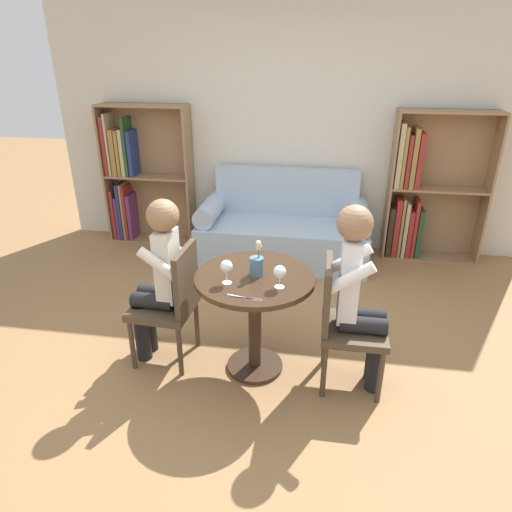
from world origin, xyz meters
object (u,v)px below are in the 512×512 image
at_px(chair_left, 172,300).
at_px(flower_vase, 257,264).
at_px(person_right, 360,294).
at_px(person_left, 158,276).
at_px(bookshelf_left, 137,176).
at_px(couch, 283,231).
at_px(wine_glass_right, 280,273).
at_px(chair_right, 343,320).
at_px(wine_glass_left, 226,267).
at_px(bookshelf_right, 421,194).

distance_m(chair_left, flower_vase, 0.69).
bearing_deg(chair_left, flower_vase, 92.94).
distance_m(chair_left, person_right, 1.29).
bearing_deg(person_left, person_right, 90.12).
bearing_deg(person_right, flower_vase, 84.43).
distance_m(person_left, person_right, 1.36).
relative_size(bookshelf_left, person_left, 1.26).
height_order(couch, chair_left, couch).
relative_size(chair_left, wine_glass_right, 6.03).
xyz_separation_m(person_right, flower_vase, (-0.67, 0.06, 0.13)).
bearing_deg(wine_glass_right, chair_right, 11.41).
bearing_deg(chair_left, wine_glass_right, 82.19).
xyz_separation_m(couch, flower_vase, (0.01, -1.91, 0.51)).
bearing_deg(bookshelf_left, person_left, -64.46).
relative_size(chair_left, wine_glass_left, 5.63).
bearing_deg(chair_left, bookshelf_left, -149.46).
relative_size(chair_right, person_right, 0.70).
height_order(couch, bookshelf_left, bookshelf_left).
distance_m(bookshelf_right, person_left, 3.01).
xyz_separation_m(chair_left, chair_right, (1.19, -0.07, 0.00)).
bearing_deg(bookshelf_right, wine_glass_right, -118.05).
distance_m(bookshelf_left, wine_glass_right, 3.00).
distance_m(couch, chair_right, 2.07).
relative_size(chair_left, person_right, 0.70).
distance_m(couch, bookshelf_left, 1.79).
height_order(chair_left, wine_glass_left, wine_glass_left).
xyz_separation_m(chair_right, flower_vase, (-0.58, 0.06, 0.33)).
bearing_deg(person_right, person_left, 86.67).
bearing_deg(wine_glass_left, bookshelf_right, 55.82).
bearing_deg(couch, wine_glass_left, -94.46).
bearing_deg(couch, chair_right, -73.21).
height_order(bookshelf_left, person_left, bookshelf_left).
bearing_deg(wine_glass_left, person_right, 5.54).
bearing_deg(flower_vase, bookshelf_right, 57.16).
bearing_deg(person_left, wine_glass_left, 76.61).
relative_size(chair_right, wine_glass_left, 5.63).
bearing_deg(bookshelf_right, bookshelf_left, 179.96).
distance_m(bookshelf_left, wine_glass_left, 2.80).
xyz_separation_m(chair_left, person_right, (1.27, -0.07, 0.20)).
bearing_deg(person_left, bookshelf_right, 139.16).
distance_m(couch, person_right, 2.12).
height_order(chair_right, person_right, person_right).
xyz_separation_m(chair_left, flower_vase, (0.61, -0.00, 0.33)).
bearing_deg(person_right, bookshelf_right, -18.38).
bearing_deg(chair_right, wine_glass_left, 95.93).
bearing_deg(bookshelf_right, chair_right, -110.12).
bearing_deg(person_right, couch, 18.84).
bearing_deg(flower_vase, person_right, -5.39).
bearing_deg(person_left, wine_glass_right, 82.74).
relative_size(chair_right, wine_glass_right, 6.03).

